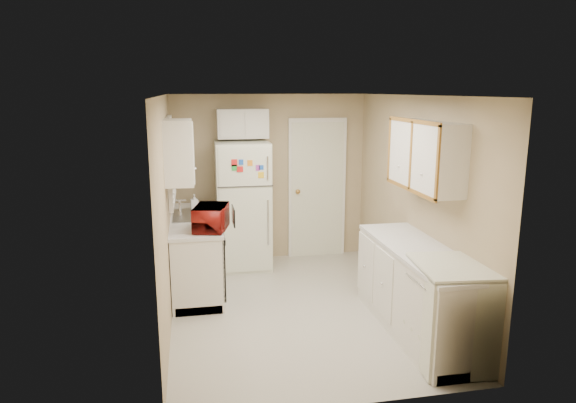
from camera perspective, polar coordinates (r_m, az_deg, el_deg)
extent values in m
plane|color=beige|center=(6.03, 0.92, -11.76)|extent=(3.80, 3.80, 0.00)
plane|color=white|center=(5.50, 1.00, 11.71)|extent=(3.80, 3.80, 0.00)
plane|color=tan|center=(5.54, -13.38, -1.17)|extent=(3.80, 3.80, 0.00)
plane|color=tan|center=(6.08, 13.98, 0.00)|extent=(3.80, 3.80, 0.00)
plane|color=tan|center=(7.48, -2.03, 2.63)|extent=(2.80, 2.80, 0.00)
plane|color=tan|center=(3.87, 6.77, -6.75)|extent=(2.80, 2.80, 0.00)
cube|color=silver|center=(6.60, -10.14, -5.60)|extent=(0.60, 1.80, 0.90)
cube|color=black|center=(6.02, -7.28, -6.86)|extent=(0.03, 0.58, 0.72)
cube|color=gray|center=(6.63, -10.29, -1.83)|extent=(0.54, 0.74, 0.16)
imported|color=maroon|center=(5.87, -8.53, -1.71)|extent=(0.56, 0.39, 0.34)
imported|color=silver|center=(6.89, -10.35, -0.10)|extent=(0.10, 0.11, 0.21)
cube|color=silver|center=(6.49, -12.84, 4.42)|extent=(0.10, 0.98, 1.08)
cube|color=silver|center=(5.64, -12.07, 5.35)|extent=(0.30, 0.45, 0.70)
cube|color=beige|center=(7.15, -5.02, -0.44)|extent=(0.74, 0.72, 1.77)
cube|color=silver|center=(7.19, -5.08, 8.62)|extent=(0.70, 0.30, 0.40)
cube|color=beige|center=(7.61, 3.24, 1.41)|extent=(0.86, 0.06, 2.08)
cube|color=silver|center=(5.48, 14.20, -9.58)|extent=(0.60, 2.00, 0.90)
cube|color=beige|center=(5.00, 17.56, -11.71)|extent=(0.71, 0.84, 0.94)
cube|color=silver|center=(5.47, 15.06, 4.98)|extent=(0.30, 1.20, 0.70)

